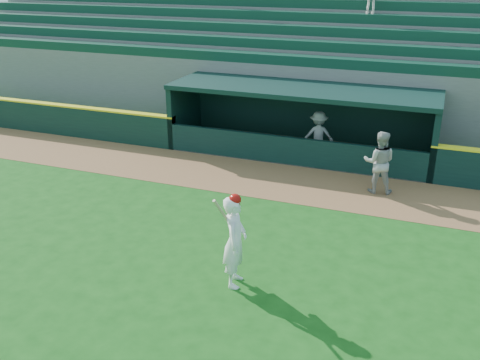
{
  "coord_description": "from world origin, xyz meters",
  "views": [
    {
      "loc": [
        4.56,
        -10.35,
        6.55
      ],
      "look_at": [
        0.0,
        1.6,
        1.3
      ],
      "focal_mm": 40.0,
      "sensor_mm": 36.0,
      "label": 1
    }
  ],
  "objects": [
    {
      "name": "batter_at_plate",
      "position": [
        0.89,
        -1.05,
        1.06
      ],
      "size": [
        0.64,
        0.88,
        2.15
      ],
      "color": "white",
      "rests_on": "ground"
    },
    {
      "name": "wall_stripe_left",
      "position": [
        -12.25,
        6.55,
        1.23
      ],
      "size": [
        15.5,
        0.32,
        0.06
      ],
      "primitive_type": "cube",
      "color": "yellow",
      "rests_on": "field_wall_left"
    },
    {
      "name": "ground",
      "position": [
        0.0,
        0.0,
        0.0
      ],
      "size": [
        120.0,
        120.0,
        0.0
      ],
      "primitive_type": "plane",
      "color": "#144C13",
      "rests_on": "ground"
    },
    {
      "name": "stands",
      "position": [
        0.02,
        12.57,
        2.39
      ],
      "size": [
        34.5,
        6.25,
        7.48
      ],
      "color": "slate",
      "rests_on": "ground"
    },
    {
      "name": "warning_track",
      "position": [
        0.0,
        4.9,
        0.01
      ],
      "size": [
        40.0,
        3.0,
        0.01
      ],
      "primitive_type": "cube",
      "color": "brown",
      "rests_on": "ground"
    },
    {
      "name": "field_wall_left",
      "position": [
        -12.25,
        6.55,
        0.6
      ],
      "size": [
        15.5,
        0.3,
        1.2
      ],
      "primitive_type": "cube",
      "color": "black",
      "rests_on": "ground"
    },
    {
      "name": "dugout_player_inside",
      "position": [
        0.71,
        7.49,
        0.85
      ],
      "size": [
        1.24,
        0.93,
        1.71
      ],
      "primitive_type": "imported",
      "rotation": [
        0.0,
        0.0,
        3.44
      ],
      "color": "#A5A5A0",
      "rests_on": "ground"
    },
    {
      "name": "dugout_player_front",
      "position": [
        3.11,
        5.18,
        0.96
      ],
      "size": [
        1.01,
        0.83,
        1.92
      ],
      "primitive_type": "imported",
      "rotation": [
        0.0,
        0.0,
        3.26
      ],
      "color": "#A1A19B",
      "rests_on": "ground"
    },
    {
      "name": "dugout",
      "position": [
        0.0,
        8.0,
        1.36
      ],
      "size": [
        9.4,
        2.8,
        2.46
      ],
      "color": "slate",
      "rests_on": "ground"
    }
  ]
}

